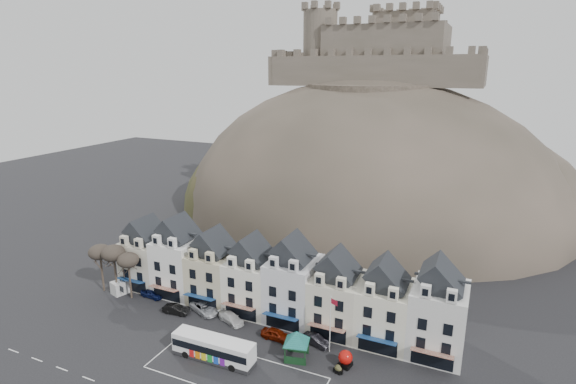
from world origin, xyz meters
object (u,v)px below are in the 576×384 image
(red_buoy, at_px, (345,359))
(car_navy, at_px, (152,293))
(flagpole, at_px, (331,321))
(car_silver, at_px, (204,308))
(white_van, at_px, (126,285))
(bus, at_px, (214,347))
(bus_shelter, at_px, (297,337))
(car_black, at_px, (176,309))
(car_maroon, at_px, (276,334))
(car_white, at_px, (231,318))
(car_charcoal, at_px, (316,340))

(red_buoy, distance_m, car_navy, 34.17)
(flagpole, xyz_separation_m, car_silver, (-20.84, 1.62, -3.90))
(white_van, xyz_separation_m, car_navy, (5.44, 0.00, -0.38))
(bus, distance_m, bus_shelter, 10.67)
(car_black, height_order, car_maroon, car_maroon)
(bus_shelter, height_order, car_white, bus_shelter)
(flagpole, xyz_separation_m, car_maroon, (-7.69, -0.23, -3.89))
(bus_shelter, xyz_separation_m, red_buoy, (6.18, 1.01, -1.94))
(car_maroon, bearing_deg, flagpole, -85.88)
(car_silver, bearing_deg, red_buoy, -76.19)
(bus, distance_m, car_black, 13.51)
(car_charcoal, bearing_deg, bus_shelter, 178.83)
(bus_shelter, height_order, red_buoy, bus_shelter)
(bus, height_order, car_navy, bus)
(bus_shelter, distance_m, red_buoy, 6.56)
(red_buoy, bearing_deg, car_black, 176.74)
(car_maroon, bearing_deg, red_buoy, -97.23)
(bus, height_order, car_charcoal, bus)
(bus, bearing_deg, car_navy, 151.02)
(red_buoy, height_order, car_maroon, red_buoy)
(bus, height_order, car_silver, bus)
(car_charcoal, bearing_deg, car_silver, 103.24)
(white_van, bearing_deg, car_navy, 17.65)
(bus, xyz_separation_m, white_van, (-23.61, 9.57, -0.64))
(red_buoy, height_order, car_white, red_buoy)
(white_van, xyz_separation_m, car_charcoal, (34.35, -1.24, -0.40))
(bus, relative_size, car_maroon, 2.54)
(bus_shelter, bearing_deg, car_white, 148.66)
(red_buoy, distance_m, car_white, 18.57)
(car_navy, bearing_deg, car_black, -106.41)
(flagpole, bearing_deg, car_black, -178.96)
(white_van, distance_m, car_black, 12.41)
(red_buoy, distance_m, flagpole, 4.86)
(white_van, distance_m, car_white, 21.08)
(bus_shelter, height_order, car_silver, bus_shelter)
(bus_shelter, distance_m, white_van, 33.64)
(white_van, bearing_deg, red_buoy, 11.78)
(red_buoy, xyz_separation_m, car_navy, (-33.93, 4.05, -0.42))
(car_maroon, height_order, car_charcoal, car_maroon)
(flagpole, relative_size, white_van, 1.59)
(flagpole, bearing_deg, car_charcoal, 160.77)
(bus, xyz_separation_m, car_maroon, (5.38, 7.29, -0.98))
(bus, relative_size, car_black, 2.67)
(flagpole, bearing_deg, bus_shelter, -139.22)
(flagpole, xyz_separation_m, car_charcoal, (-2.33, 0.81, -3.96))
(car_black, bearing_deg, red_buoy, -98.17)
(flagpole, distance_m, white_van, 36.91)
(bus_shelter, relative_size, car_white, 1.30)
(car_maroon, distance_m, car_charcoal, 5.46)
(car_navy, height_order, car_white, car_navy)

